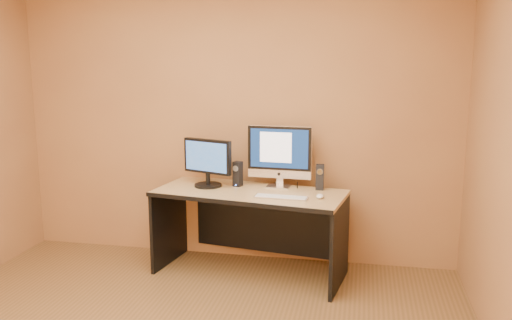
{
  "coord_description": "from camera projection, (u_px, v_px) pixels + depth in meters",
  "views": [
    {
      "loc": [
        1.15,
        -2.73,
        1.85
      ],
      "look_at": [
        0.31,
        1.48,
        1.02
      ],
      "focal_mm": 38.0,
      "sensor_mm": 36.0,
      "label": 1
    }
  ],
  "objects": [
    {
      "name": "cable_b",
      "position": [
        274.0,
        183.0,
        4.8
      ],
      "size": [
        0.08,
        0.17,
        0.01
      ],
      "primitive_type": "cylinder",
      "rotation": [
        1.57,
        0.0,
        -0.4
      ],
      "color": "black",
      "rests_on": "desk"
    },
    {
      "name": "second_monitor",
      "position": [
        208.0,
        163.0,
        4.67
      ],
      "size": [
        0.52,
        0.38,
        0.41
      ],
      "primitive_type": null,
      "rotation": [
        0.0,
        0.0,
        -0.33
      ],
      "color": "black",
      "rests_on": "desk"
    },
    {
      "name": "walls",
      "position": [
        148.0,
        158.0,
        2.95
      ],
      "size": [
        4.0,
        4.0,
        2.6
      ],
      "primitive_type": null,
      "color": "olive",
      "rests_on": "ground"
    },
    {
      "name": "mouse",
      "position": [
        320.0,
        196.0,
        4.31
      ],
      "size": [
        0.06,
        0.1,
        0.04
      ],
      "primitive_type": "ellipsoid",
      "rotation": [
        0.0,
        0.0,
        -0.04
      ],
      "color": "white",
      "rests_on": "desk"
    },
    {
      "name": "imac",
      "position": [
        279.0,
        156.0,
        4.64
      ],
      "size": [
        0.57,
        0.24,
        0.54
      ],
      "primitive_type": null,
      "rotation": [
        0.0,
        0.0,
        -0.06
      ],
      "color": "silver",
      "rests_on": "desk"
    },
    {
      "name": "keyboard",
      "position": [
        281.0,
        197.0,
        4.32
      ],
      "size": [
        0.43,
        0.14,
        0.02
      ],
      "primitive_type": "cube",
      "rotation": [
        0.0,
        0.0,
        -0.06
      ],
      "color": "#B4B3B8",
      "rests_on": "desk"
    },
    {
      "name": "speaker_right",
      "position": [
        320.0,
        177.0,
        4.58
      ],
      "size": [
        0.07,
        0.07,
        0.22
      ],
      "primitive_type": null,
      "rotation": [
        0.0,
        0.0,
        0.02
      ],
      "color": "black",
      "rests_on": "desk"
    },
    {
      "name": "speaker_left",
      "position": [
        238.0,
        174.0,
        4.7
      ],
      "size": [
        0.08,
        0.09,
        0.22
      ],
      "primitive_type": null,
      "rotation": [
        0.0,
        0.0,
        -0.29
      ],
      "color": "black",
      "rests_on": "desk"
    },
    {
      "name": "cable_a",
      "position": [
        297.0,
        185.0,
        4.74
      ],
      "size": [
        0.03,
        0.22,
        0.01
      ],
      "primitive_type": "cylinder",
      "rotation": [
        1.57,
        0.0,
        0.11
      ],
      "color": "black",
      "rests_on": "desk"
    },
    {
      "name": "desk",
      "position": [
        250.0,
        233.0,
        4.61
      ],
      "size": [
        1.67,
        0.93,
        0.73
      ],
      "primitive_type": null,
      "rotation": [
        0.0,
        0.0,
        -0.16
      ],
      "color": "tan",
      "rests_on": "ground"
    }
  ]
}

